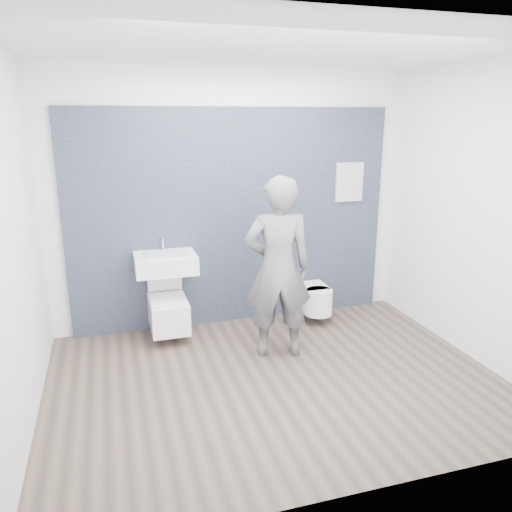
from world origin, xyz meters
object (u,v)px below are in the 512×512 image
object	(u,v)px
washbasin	(165,263)
toilet_square	(168,311)
toilet_rounded	(315,299)
visitor	(278,268)

from	to	relation	value
washbasin	toilet_square	size ratio (longest dim) A/B	0.83
washbasin	toilet_rounded	bearing A→B (deg)	-1.20
visitor	toilet_rounded	bearing A→B (deg)	-124.69
toilet_rounded	visitor	bearing A→B (deg)	-135.69
toilet_rounded	visitor	xyz separation A→B (m)	(-0.70, -0.68, 0.63)
toilet_rounded	visitor	size ratio (longest dim) A/B	0.30
toilet_square	visitor	bearing A→B (deg)	-34.31
washbasin	visitor	world-z (taller)	visitor
toilet_square	toilet_rounded	distance (m)	1.69
toilet_square	visitor	xyz separation A→B (m)	(0.99, -0.68, 0.59)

